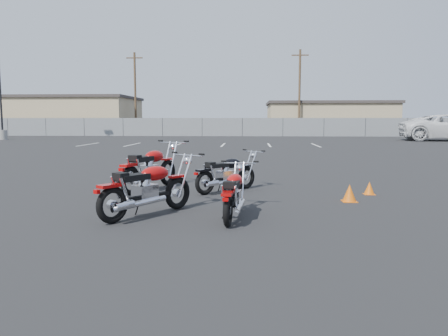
# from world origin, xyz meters

# --- Properties ---
(ground) EXTENTS (120.00, 120.00, 0.00)m
(ground) POSITION_xyz_m (0.00, 0.00, 0.00)
(ground) COLOR black
(ground) RESTS_ON ground
(motorcycle_front_red) EXTENTS (1.25, 2.27, 1.13)m
(motorcycle_front_red) POSITION_xyz_m (-1.60, 1.65, 0.51)
(motorcycle_front_red) COLOR black
(motorcycle_front_red) RESTS_ON ground
(motorcycle_second_black) EXTENTS (1.58, 1.61, 0.93)m
(motorcycle_second_black) POSITION_xyz_m (0.20, 1.51, 0.42)
(motorcycle_second_black) COLOR black
(motorcycle_second_black) RESTS_ON ground
(motorcycle_third_red) EXTENTS (1.58, 1.94, 1.04)m
(motorcycle_third_red) POSITION_xyz_m (-1.02, -1.11, 0.47)
(motorcycle_third_red) COLOR black
(motorcycle_third_red) RESTS_ON ground
(motorcycle_rear_red) EXTENTS (0.71, 1.83, 0.90)m
(motorcycle_rear_red) POSITION_xyz_m (0.47, -1.19, 0.41)
(motorcycle_rear_red) COLOR black
(motorcycle_rear_red) RESTS_ON ground
(training_cone_near) EXTENTS (0.24, 0.24, 0.29)m
(training_cone_near) POSITION_xyz_m (3.39, 1.33, 0.14)
(training_cone_near) COLOR orange
(training_cone_near) RESTS_ON ground
(training_cone_far) EXTENTS (0.29, 0.29, 0.35)m
(training_cone_far) POSITION_xyz_m (2.76, 0.44, 0.17)
(training_cone_far) COLOR orange
(training_cone_far) RESTS_ON ground
(light_pole_west) EXTENTS (0.80, 0.70, 11.49)m
(light_pole_west) POSITION_xyz_m (-19.48, 26.24, 3.09)
(light_pole_west) COLOR gray
(light_pole_west) RESTS_ON ground
(chainlink_fence) EXTENTS (80.06, 0.06, 1.80)m
(chainlink_fence) POSITION_xyz_m (-0.00, 35.00, 0.90)
(chainlink_fence) COLOR slate
(chainlink_fence) RESTS_ON ground
(tan_building_west) EXTENTS (18.40, 10.40, 4.30)m
(tan_building_west) POSITION_xyz_m (-22.00, 42.00, 2.16)
(tan_building_west) COLOR tan
(tan_building_west) RESTS_ON ground
(tan_building_east) EXTENTS (14.40, 9.40, 3.70)m
(tan_building_east) POSITION_xyz_m (10.00, 44.00, 1.86)
(tan_building_east) COLOR tan
(tan_building_east) RESTS_ON ground
(utility_pole_b) EXTENTS (1.80, 0.24, 9.00)m
(utility_pole_b) POSITION_xyz_m (-12.00, 40.00, 4.69)
(utility_pole_b) COLOR #453120
(utility_pole_b) RESTS_ON ground
(utility_pole_c) EXTENTS (1.80, 0.24, 9.00)m
(utility_pole_c) POSITION_xyz_m (6.00, 39.00, 4.69)
(utility_pole_c) COLOR #453120
(utility_pole_c) RESTS_ON ground
(parking_line_stripes) EXTENTS (15.12, 4.00, 0.01)m
(parking_line_stripes) POSITION_xyz_m (-2.50, 20.00, 0.00)
(parking_line_stripes) COLOR silver
(parking_line_stripes) RESTS_ON ground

